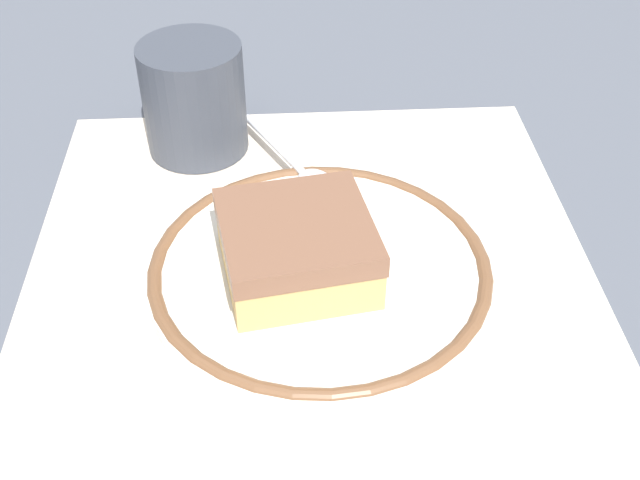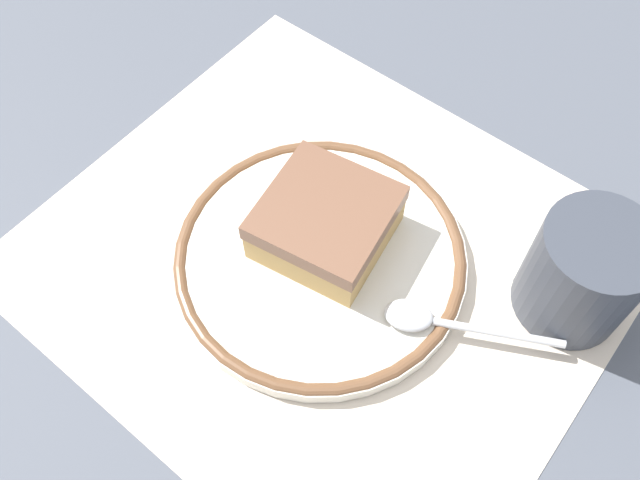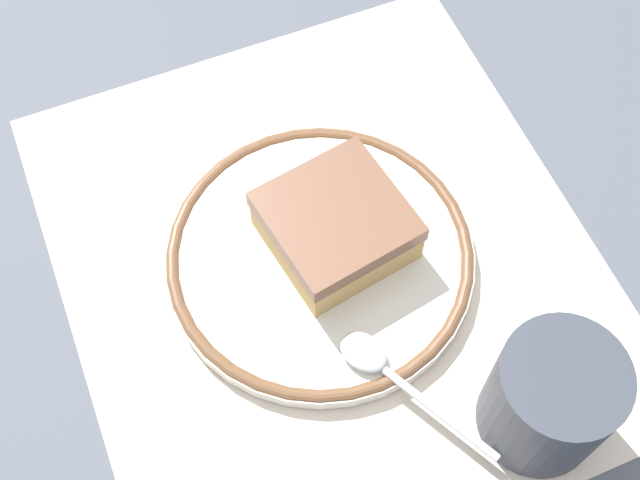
% 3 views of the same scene
% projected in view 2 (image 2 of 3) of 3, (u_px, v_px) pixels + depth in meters
% --- Properties ---
extents(ground_plane, '(2.40, 2.40, 0.00)m').
position_uv_depth(ground_plane, '(325.00, 258.00, 0.50)').
color(ground_plane, '#4C515B').
extents(placemat, '(0.40, 0.36, 0.00)m').
position_uv_depth(placemat, '(325.00, 258.00, 0.50)').
color(placemat, beige).
rests_on(placemat, ground_plane).
extents(plate, '(0.21, 0.21, 0.01)m').
position_uv_depth(plate, '(320.00, 257.00, 0.49)').
color(plate, silver).
rests_on(plate, placemat).
extents(cake_slice, '(0.10, 0.10, 0.04)m').
position_uv_depth(cake_slice, '(326.00, 222.00, 0.48)').
color(cake_slice, tan).
rests_on(cake_slice, plate).
extents(spoon, '(0.11, 0.07, 0.01)m').
position_uv_depth(spoon, '(430.00, 319.00, 0.46)').
color(spoon, silver).
rests_on(spoon, plate).
extents(cup, '(0.08, 0.08, 0.08)m').
position_uv_depth(cup, '(581.00, 277.00, 0.45)').
color(cup, '#383D47').
rests_on(cup, placemat).
extents(napkin, '(0.14, 0.13, 0.00)m').
position_uv_depth(napkin, '(101.00, 254.00, 0.50)').
color(napkin, white).
rests_on(napkin, placemat).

